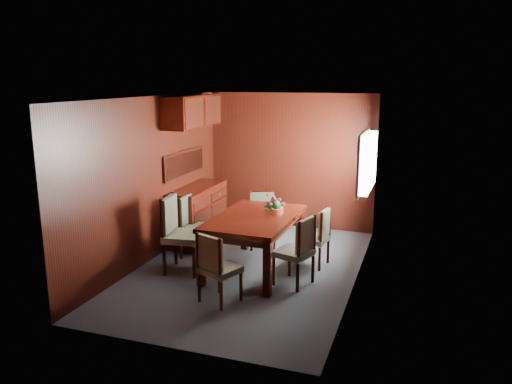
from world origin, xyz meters
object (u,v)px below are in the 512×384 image
(chair_left_near, at_px, (178,229))
(chair_right_near, at_px, (298,247))
(dining_table, at_px, (255,224))
(chair_head, at_px, (216,265))
(sideboard, at_px, (198,213))
(flower_centerpiece, at_px, (274,204))

(chair_left_near, height_order, chair_right_near, chair_left_near)
(dining_table, height_order, chair_head, chair_head)
(chair_right_near, bearing_deg, sideboard, 74.82)
(chair_right_near, distance_m, chair_head, 1.16)
(dining_table, relative_size, chair_left_near, 1.57)
(sideboard, bearing_deg, chair_head, -59.83)
(chair_right_near, relative_size, chair_head, 1.06)
(chair_right_near, height_order, flower_centerpiece, flower_centerpiece)
(sideboard, relative_size, dining_table, 0.82)
(sideboard, xyz_separation_m, chair_left_near, (0.34, -1.36, 0.15))
(sideboard, height_order, chair_left_near, chair_left_near)
(chair_head, bearing_deg, flower_centerpiece, 99.10)
(chair_left_near, bearing_deg, chair_right_near, 84.05)
(dining_table, bearing_deg, chair_head, -93.00)
(dining_table, height_order, flower_centerpiece, flower_centerpiece)
(chair_head, bearing_deg, chair_left_near, 159.93)
(sideboard, relative_size, chair_head, 1.58)
(chair_right_near, bearing_deg, flower_centerpiece, 59.18)
(flower_centerpiece, bearing_deg, chair_left_near, -153.32)
(chair_head, relative_size, flower_centerpiece, 3.21)
(sideboard, distance_m, chair_right_near, 2.44)
(flower_centerpiece, bearing_deg, chair_right_near, -48.29)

